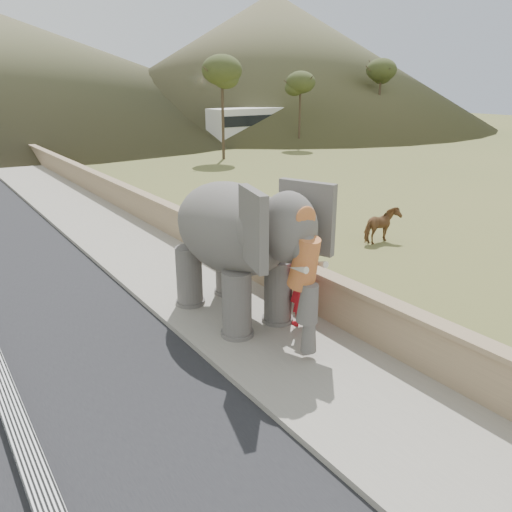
{
  "coord_description": "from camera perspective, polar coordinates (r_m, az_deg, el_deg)",
  "views": [
    {
      "loc": [
        -5.64,
        -4.08,
        5.27
      ],
      "look_at": [
        0.2,
        4.32,
        1.7
      ],
      "focal_mm": 35.0,
      "sensor_mm": 36.0,
      "label": 1
    }
  ],
  "objects": [
    {
      "name": "bus_orange",
      "position": [
        52.91,
        10.42,
        14.91
      ],
      "size": [
        11.02,
        2.6,
        3.1
      ],
      "primitive_type": "cube",
      "rotation": [
        0.0,
        0.0,
        1.56
      ],
      "color": "orange",
      "rests_on": "ground"
    },
    {
      "name": "ground",
      "position": [
        8.73,
        16.17,
        -18.79
      ],
      "size": [
        160.0,
        160.0,
        0.0
      ],
      "primitive_type": "plane",
      "color": "olive",
      "rests_on": "ground"
    },
    {
      "name": "elephant_and_man",
      "position": [
        11.25,
        -2.7,
        1.0
      ],
      "size": [
        2.5,
        4.54,
        3.23
      ],
      "color": "slate",
      "rests_on": "ground"
    },
    {
      "name": "bus_white",
      "position": [
        47.57,
        0.91,
        14.75
      ],
      "size": [
        11.07,
        2.84,
        3.1
      ],
      "primitive_type": "cube",
      "rotation": [
        0.0,
        0.0,
        1.6
      ],
      "color": "silver",
      "rests_on": "ground"
    },
    {
      "name": "parapet",
      "position": [
        16.54,
        -7.12,
        2.51
      ],
      "size": [
        0.3,
        120.0,
        1.1
      ],
      "primitive_type": "cube",
      "color": "tan",
      "rests_on": "ground"
    },
    {
      "name": "trees",
      "position": [
        35.96,
        -22.47,
        15.87
      ],
      "size": [
        47.83,
        43.63,
        9.38
      ],
      "color": "#473828",
      "rests_on": "ground"
    },
    {
      "name": "cow",
      "position": [
        17.72,
        14.18,
        3.38
      ],
      "size": [
        1.48,
        0.76,
        1.21
      ],
      "primitive_type": "imported",
      "rotation": [
        0.0,
        0.0,
        1.65
      ],
      "color": "brown",
      "rests_on": "ground"
    },
    {
      "name": "hill_right",
      "position": [
        69.9,
        1.92,
        21.47
      ],
      "size": [
        56.0,
        56.0,
        16.0
      ],
      "primitive_type": "cone",
      "color": "brown",
      "rests_on": "ground"
    },
    {
      "name": "distant_car",
      "position": [
        46.54,
        -0.64,
        13.63
      ],
      "size": [
        4.43,
        2.3,
        1.44
      ],
      "primitive_type": "imported",
      "rotation": [
        0.0,
        0.0,
        1.42
      ],
      "color": "#A9A8AF",
      "rests_on": "ground"
    },
    {
      "name": "walkway",
      "position": [
        16.03,
        -12.26,
        -0.13
      ],
      "size": [
        3.0,
        120.0,
        0.15
      ],
      "primitive_type": "cube",
      "color": "#9E9687",
      "rests_on": "ground"
    }
  ]
}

